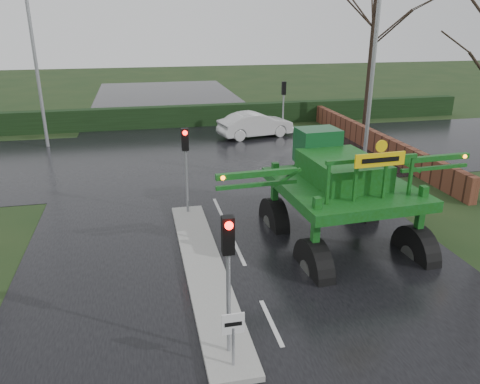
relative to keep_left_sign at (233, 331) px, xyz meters
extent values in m
plane|color=black|center=(1.30, 1.50, -1.06)|extent=(140.00, 140.00, 0.00)
cube|color=black|center=(1.30, 11.50, -1.05)|extent=(14.00, 80.00, 0.02)
cube|color=black|center=(1.30, 17.50, -1.05)|extent=(80.00, 12.00, 0.02)
cube|color=gray|center=(0.00, 4.50, -0.97)|extent=(1.20, 10.00, 0.16)
cube|color=black|center=(1.30, 25.50, -0.31)|extent=(44.00, 0.90, 1.50)
cube|color=#592D1E|center=(11.80, 17.50, -0.46)|extent=(0.40, 20.00, 1.20)
cylinder|color=gray|center=(0.00, 0.00, -0.41)|extent=(0.07, 0.07, 1.00)
cube|color=silver|center=(0.00, 0.00, 0.19)|extent=(0.50, 0.04, 0.50)
cube|color=black|center=(0.00, -0.02, 0.19)|extent=(0.38, 0.01, 0.10)
cylinder|color=gray|center=(0.00, 0.50, 0.69)|extent=(0.10, 0.10, 3.50)
cube|color=black|center=(0.00, 0.50, 2.04)|extent=(0.26, 0.22, 0.85)
sphere|color=#FF0C07|center=(0.00, 0.37, 2.32)|extent=(0.18, 0.18, 0.18)
cylinder|color=gray|center=(0.00, 9.00, 0.69)|extent=(0.10, 0.10, 3.50)
cube|color=black|center=(0.00, 9.00, 2.04)|extent=(0.26, 0.22, 0.85)
sphere|color=#FF0C07|center=(0.00, 8.87, 2.32)|extent=(0.18, 0.18, 0.18)
cylinder|color=gray|center=(7.80, 21.50, 0.69)|extent=(0.10, 0.10, 3.50)
cube|color=black|center=(7.80, 21.50, 2.04)|extent=(0.26, 0.22, 0.85)
sphere|color=#FF0C07|center=(7.80, 21.63, 2.32)|extent=(0.18, 0.18, 0.18)
cylinder|color=gray|center=(9.80, 13.50, 3.94)|extent=(0.20, 0.20, 10.00)
cylinder|color=gray|center=(-7.20, 21.50, 3.94)|extent=(0.20, 0.20, 10.00)
cylinder|color=black|center=(14.30, 22.50, 3.94)|extent=(0.32, 0.32, 10.00)
cylinder|color=black|center=(1.39, 5.54, -0.04)|extent=(0.68, 2.06, 2.03)
cylinder|color=#595B56|center=(1.39, 5.54, -0.04)|extent=(0.64, 0.74, 0.71)
cube|color=#12490D|center=(1.39, 5.54, 1.22)|extent=(0.24, 0.24, 2.33)
cylinder|color=black|center=(5.04, 5.75, -0.04)|extent=(0.68, 2.06, 2.03)
cylinder|color=#595B56|center=(5.04, 5.75, -0.04)|extent=(0.64, 0.74, 0.71)
cube|color=#12490D|center=(5.04, 5.75, 1.22)|extent=(0.24, 0.24, 2.33)
cylinder|color=black|center=(1.61, 1.90, -0.04)|extent=(0.68, 2.06, 2.03)
cylinder|color=#595B56|center=(1.61, 1.90, -0.04)|extent=(0.64, 0.74, 0.71)
cube|color=#12490D|center=(1.61, 1.90, 1.22)|extent=(0.24, 0.24, 2.33)
cylinder|color=black|center=(5.25, 2.11, -0.04)|extent=(0.68, 2.06, 2.03)
cylinder|color=#595B56|center=(5.25, 2.11, -0.04)|extent=(0.64, 0.74, 0.71)
cube|color=#12490D|center=(5.25, 2.11, 1.22)|extent=(0.24, 0.24, 2.33)
cube|color=#12490D|center=(3.32, 3.82, 1.88)|extent=(4.54, 5.11, 0.35)
cube|color=#12490D|center=(3.31, 4.03, 2.44)|extent=(2.40, 3.17, 0.91)
cube|color=#104821|center=(3.19, 6.05, 2.79)|extent=(1.59, 1.30, 1.32)
cube|color=#12490D|center=(3.42, 2.21, 3.35)|extent=(3.04, 0.30, 0.12)
cube|color=#12490D|center=(0.11, 3.23, 2.79)|extent=(2.64, 0.34, 0.18)
sphere|color=orange|center=(-1.00, 3.06, 2.79)|extent=(0.14, 0.14, 0.14)
cube|color=#12490D|center=(6.58, 3.61, 2.79)|extent=(2.64, 0.34, 0.18)
sphere|color=orange|center=(7.70, 3.57, 2.79)|extent=(0.14, 0.14, 0.14)
cube|color=yellow|center=(3.44, 1.80, 3.45)|extent=(1.62, 0.16, 0.41)
cube|color=black|center=(3.44, 1.80, 3.45)|extent=(1.22, 0.08, 0.14)
cylinder|color=yellow|center=(3.44, 1.80, 3.86)|extent=(0.37, 0.06, 0.36)
imported|color=silver|center=(5.85, 21.23, -1.06)|extent=(5.19, 2.70, 1.63)
camera|label=1|loc=(-1.65, -8.20, 6.29)|focal=35.00mm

